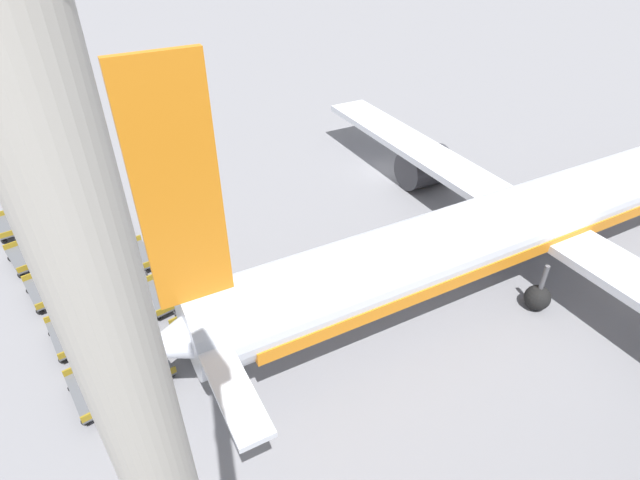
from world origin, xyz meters
The scene contains 18 objects.
ground_plane centered at (0.00, 0.00, 0.00)m, with size 500.00×500.00×0.00m, color gray.
airplane centered at (13.49, -0.30, 3.38)m, with size 41.47×45.98×14.12m.
fuel_tanker_primary centered at (-22.63, -21.60, 1.30)m, with size 10.01×5.60×3.04m.
baggage_dolly_row_near_col_a centered at (-7.59, -24.78, 0.48)m, with size 3.59×1.78×0.92m.
baggage_dolly_row_near_col_b centered at (-3.43, -24.65, 0.48)m, with size 3.64×1.93×0.92m.
baggage_dolly_row_near_col_c centered at (0.33, -24.37, 0.48)m, with size 3.62×1.85×0.92m.
baggage_dolly_row_near_col_d centered at (4.41, -24.14, 0.48)m, with size 3.59×1.76×0.92m.
baggage_dolly_row_near_col_e centered at (8.33, -24.16, 0.48)m, with size 3.59×1.77×0.92m.
baggage_dolly_row_mid_a_col_a centered at (-7.58, -22.43, 0.48)m, with size 3.62×1.84×0.92m.
baggage_dolly_row_mid_a_col_b centered at (-3.69, -22.26, 0.48)m, with size 3.60×1.79×0.92m.
baggage_dolly_row_mid_a_col_c centered at (0.17, -21.90, 0.48)m, with size 3.59×1.76×0.92m.
baggage_dolly_row_mid_a_col_d centered at (4.28, -22.02, 0.48)m, with size 3.64×1.90×0.92m.
baggage_dolly_row_mid_a_col_e centered at (8.11, -21.84, 0.48)m, with size 3.61×1.83×0.92m.
baggage_dolly_row_mid_b_col_a centered at (-7.70, -20.00, 0.48)m, with size 3.63×1.89×0.92m.
baggage_dolly_row_mid_b_col_b centered at (-3.63, -19.89, 0.48)m, with size 3.64×1.90×0.92m.
baggage_dolly_row_mid_b_col_c centered at (0.20, -19.60, 0.48)m, with size 3.59×1.76×0.92m.
baggage_dolly_row_mid_b_col_d centered at (4.22, -19.68, 0.48)m, with size 3.63×1.88×0.92m.
baggage_dolly_row_mid_b_col_e centered at (8.01, -19.28, 0.48)m, with size 3.61×1.83×0.92m.
Camera 1 is at (24.75, -24.28, 17.65)m, focal length 28.00 mm.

